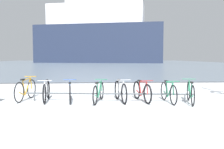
{
  "coord_description": "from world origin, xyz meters",
  "views": [
    {
      "loc": [
        0.48,
        -4.68,
        1.54
      ],
      "look_at": [
        1.13,
        6.31,
        0.76
      ],
      "focal_mm": 38.94,
      "sensor_mm": 36.0,
      "label": 1
    }
  ],
  "objects_px": {
    "bicycle_2": "(70,92)",
    "bicycle_4": "(120,91)",
    "bicycle_7": "(190,92)",
    "bicycle_3": "(99,92)",
    "bicycle_5": "(142,91)",
    "bicycle_1": "(46,91)",
    "ferry_ship": "(99,34)",
    "bicycle_6": "(168,92)",
    "bicycle_0": "(26,90)"
  },
  "relations": [
    {
      "from": "bicycle_5",
      "to": "bicycle_7",
      "type": "height_order",
      "value": "bicycle_7"
    },
    {
      "from": "bicycle_5",
      "to": "bicycle_2",
      "type": "bearing_deg",
      "value": 177.15
    },
    {
      "from": "bicycle_1",
      "to": "bicycle_2",
      "type": "distance_m",
      "value": 0.84
    },
    {
      "from": "bicycle_1",
      "to": "bicycle_4",
      "type": "height_order",
      "value": "bicycle_4"
    },
    {
      "from": "bicycle_0",
      "to": "bicycle_3",
      "type": "relative_size",
      "value": 0.99
    },
    {
      "from": "bicycle_1",
      "to": "bicycle_5",
      "type": "height_order",
      "value": "bicycle_1"
    },
    {
      "from": "bicycle_5",
      "to": "bicycle_7",
      "type": "distance_m",
      "value": 1.63
    },
    {
      "from": "bicycle_3",
      "to": "ferry_ship",
      "type": "xyz_separation_m",
      "value": [
        0.31,
        65.35,
        8.1
      ]
    },
    {
      "from": "bicycle_0",
      "to": "bicycle_6",
      "type": "bearing_deg",
      "value": -8.45
    },
    {
      "from": "bicycle_1",
      "to": "bicycle_6",
      "type": "distance_m",
      "value": 4.24
    },
    {
      "from": "ferry_ship",
      "to": "bicycle_5",
      "type": "bearing_deg",
      "value": -88.94
    },
    {
      "from": "ferry_ship",
      "to": "bicycle_1",
      "type": "bearing_deg",
      "value": -91.88
    },
    {
      "from": "bicycle_2",
      "to": "ferry_ship",
      "type": "height_order",
      "value": "ferry_ship"
    },
    {
      "from": "bicycle_0",
      "to": "ferry_ship",
      "type": "distance_m",
      "value": 65.4
    },
    {
      "from": "bicycle_3",
      "to": "bicycle_4",
      "type": "bearing_deg",
      "value": 2.86
    },
    {
      "from": "bicycle_0",
      "to": "bicycle_7",
      "type": "bearing_deg",
      "value": -8.72
    },
    {
      "from": "bicycle_2",
      "to": "ferry_ship",
      "type": "distance_m",
      "value": 65.69
    },
    {
      "from": "bicycle_5",
      "to": "bicycle_7",
      "type": "bearing_deg",
      "value": -14.31
    },
    {
      "from": "bicycle_7",
      "to": "ferry_ship",
      "type": "distance_m",
      "value": 66.26
    },
    {
      "from": "bicycle_6",
      "to": "ferry_ship",
      "type": "bearing_deg",
      "value": 91.81
    },
    {
      "from": "bicycle_0",
      "to": "bicycle_6",
      "type": "relative_size",
      "value": 1.03
    },
    {
      "from": "bicycle_1",
      "to": "bicycle_4",
      "type": "bearing_deg",
      "value": -5.54
    },
    {
      "from": "bicycle_7",
      "to": "bicycle_3",
      "type": "bearing_deg",
      "value": 173.48
    },
    {
      "from": "bicycle_4",
      "to": "bicycle_7",
      "type": "distance_m",
      "value": 2.37
    },
    {
      "from": "bicycle_6",
      "to": "bicycle_7",
      "type": "distance_m",
      "value": 0.73
    },
    {
      "from": "bicycle_1",
      "to": "bicycle_7",
      "type": "height_order",
      "value": "bicycle_7"
    },
    {
      "from": "bicycle_1",
      "to": "ferry_ship",
      "type": "relative_size",
      "value": 0.04
    },
    {
      "from": "bicycle_2",
      "to": "ferry_ship",
      "type": "relative_size",
      "value": 0.04
    },
    {
      "from": "bicycle_0",
      "to": "bicycle_7",
      "type": "xyz_separation_m",
      "value": [
        5.71,
        -0.88,
        -0.02
      ]
    },
    {
      "from": "bicycle_2",
      "to": "bicycle_3",
      "type": "xyz_separation_m",
      "value": [
        1.0,
        -0.18,
        0.01
      ]
    },
    {
      "from": "bicycle_0",
      "to": "bicycle_4",
      "type": "relative_size",
      "value": 1.0
    },
    {
      "from": "bicycle_1",
      "to": "bicycle_4",
      "type": "distance_m",
      "value": 2.6
    },
    {
      "from": "bicycle_1",
      "to": "ferry_ship",
      "type": "bearing_deg",
      "value": 88.12
    },
    {
      "from": "bicycle_2",
      "to": "bicycle_7",
      "type": "height_order",
      "value": "bicycle_7"
    },
    {
      "from": "bicycle_4",
      "to": "ferry_ship",
      "type": "distance_m",
      "value": 65.81
    },
    {
      "from": "bicycle_0",
      "to": "bicycle_7",
      "type": "distance_m",
      "value": 5.77
    },
    {
      "from": "ferry_ship",
      "to": "bicycle_7",
      "type": "bearing_deg",
      "value": -87.57
    },
    {
      "from": "bicycle_5",
      "to": "bicycle_1",
      "type": "bearing_deg",
      "value": 175.91
    },
    {
      "from": "bicycle_1",
      "to": "bicycle_2",
      "type": "bearing_deg",
      "value": -7.81
    },
    {
      "from": "bicycle_1",
      "to": "bicycle_2",
      "type": "height_order",
      "value": "bicycle_1"
    },
    {
      "from": "bicycle_4",
      "to": "bicycle_0",
      "type": "bearing_deg",
      "value": 171.83
    },
    {
      "from": "bicycle_1",
      "to": "bicycle_5",
      "type": "distance_m",
      "value": 3.35
    },
    {
      "from": "bicycle_0",
      "to": "bicycle_6",
      "type": "xyz_separation_m",
      "value": [
        4.99,
        -0.74,
        -0.03
      ]
    },
    {
      "from": "bicycle_6",
      "to": "bicycle_5",
      "type": "bearing_deg",
      "value": 162.66
    },
    {
      "from": "bicycle_7",
      "to": "bicycle_1",
      "type": "bearing_deg",
      "value": 172.57
    },
    {
      "from": "bicycle_1",
      "to": "bicycle_6",
      "type": "height_order",
      "value": "bicycle_1"
    },
    {
      "from": "bicycle_3",
      "to": "bicycle_4",
      "type": "height_order",
      "value": "bicycle_4"
    },
    {
      "from": "bicycle_3",
      "to": "bicycle_6",
      "type": "distance_m",
      "value": 2.39
    },
    {
      "from": "bicycle_5",
      "to": "ferry_ship",
      "type": "bearing_deg",
      "value": 91.06
    },
    {
      "from": "bicycle_2",
      "to": "bicycle_4",
      "type": "bearing_deg",
      "value": -4.46
    }
  ]
}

